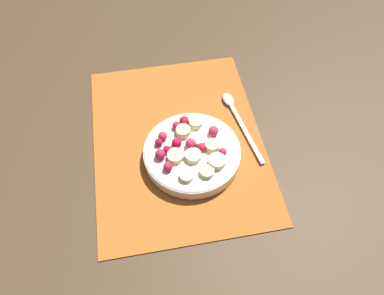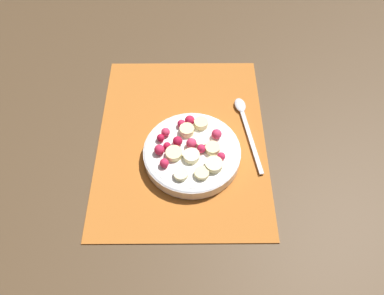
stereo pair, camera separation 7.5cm
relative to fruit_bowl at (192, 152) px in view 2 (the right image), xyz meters
The scene contains 4 objects.
ground_plane 0.06m from the fruit_bowl, 23.09° to the left, with size 3.00×3.00×0.00m, color #4C3823.
placemat 0.06m from the fruit_bowl, 23.09° to the left, with size 0.48×0.36×0.01m.
fruit_bowl is the anchor object (origin of this frame).
spoon 0.15m from the fruit_bowl, 50.69° to the right, with size 0.21×0.05×0.01m.
Camera 2 is at (-0.49, -0.02, 0.66)m, focal length 35.00 mm.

